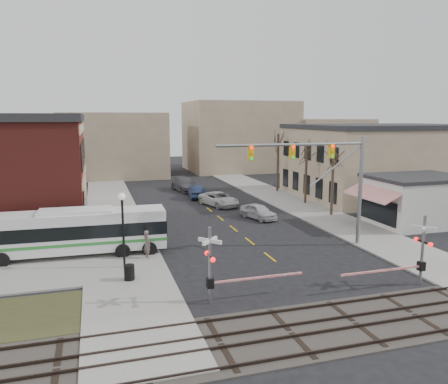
# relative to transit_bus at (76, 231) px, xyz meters

# --- Properties ---
(ground) EXTENTS (160.00, 160.00, 0.00)m
(ground) POSITION_rel_transit_bus_xyz_m (12.45, -6.03, -1.74)
(ground) COLOR black
(ground) RESTS_ON ground
(sidewalk_west) EXTENTS (5.00, 60.00, 0.12)m
(sidewalk_west) POSITION_rel_transit_bus_xyz_m (2.95, 13.97, -1.68)
(sidewalk_west) COLOR gray
(sidewalk_west) RESTS_ON ground
(sidewalk_east) EXTENTS (5.00, 60.00, 0.12)m
(sidewalk_east) POSITION_rel_transit_bus_xyz_m (21.95, 13.97, -1.68)
(sidewalk_east) COLOR gray
(sidewalk_east) RESTS_ON ground
(ballast_strip) EXTENTS (160.00, 5.00, 0.06)m
(ballast_strip) POSITION_rel_transit_bus_xyz_m (12.45, -14.03, -1.71)
(ballast_strip) COLOR #332D28
(ballast_strip) RESTS_ON ground
(rail_tracks) EXTENTS (160.00, 3.91, 0.14)m
(rail_tracks) POSITION_rel_transit_bus_xyz_m (12.45, -14.03, -1.62)
(rail_tracks) COLOR #2D231E
(rail_tracks) RESTS_ON ground
(tan_building) EXTENTS (20.30, 15.30, 8.50)m
(tan_building) POSITION_rel_transit_bus_xyz_m (34.45, 13.97, 2.52)
(tan_building) COLOR gray
(tan_building) RESTS_ON ground
(awning_shop) EXTENTS (9.74, 6.20, 4.30)m
(awning_shop) POSITION_rel_transit_bus_xyz_m (28.42, 0.97, 0.43)
(awning_shop) COLOR beige
(awning_shop) RESTS_ON ground
(tree_east_a) EXTENTS (0.28, 0.28, 6.75)m
(tree_east_a) POSITION_rel_transit_bus_xyz_m (22.95, 5.97, 1.76)
(tree_east_a) COLOR #382B21
(tree_east_a) RESTS_ON sidewalk_east
(tree_east_b) EXTENTS (0.28, 0.28, 6.30)m
(tree_east_b) POSITION_rel_transit_bus_xyz_m (23.25, 11.97, 1.53)
(tree_east_b) COLOR #382B21
(tree_east_b) RESTS_ON sidewalk_east
(tree_east_c) EXTENTS (0.28, 0.28, 7.20)m
(tree_east_c) POSITION_rel_transit_bus_xyz_m (23.45, 19.97, 1.98)
(tree_east_c) COLOR #382B21
(tree_east_c) RESTS_ON sidewalk_east
(transit_bus) EXTENTS (11.96, 2.97, 3.06)m
(transit_bus) POSITION_rel_transit_bus_xyz_m (0.00, 0.00, 0.00)
(transit_bus) COLOR silver
(transit_bus) RESTS_ON ground
(traffic_signal_mast) EXTENTS (11.05, 0.30, 8.00)m
(traffic_signal_mast) POSITION_rel_transit_bus_xyz_m (16.82, -3.15, 4.06)
(traffic_signal_mast) COLOR gray
(traffic_signal_mast) RESTS_ON ground
(rr_crossing_west) EXTENTS (5.60, 1.36, 4.00)m
(rr_crossing_west) POSITION_rel_transit_bus_xyz_m (7.09, -10.07, 0.23)
(rr_crossing_west) COLOR gray
(rr_crossing_west) RESTS_ON ground
(rr_crossing_east) EXTENTS (5.60, 1.36, 4.00)m
(rr_crossing_east) POSITION_rel_transit_bus_xyz_m (18.23, -11.01, 0.23)
(rr_crossing_east) COLOR gray
(rr_crossing_east) RESTS_ON ground
(street_lamp) EXTENTS (0.44, 0.44, 4.69)m
(street_lamp) POSITION_rel_transit_bus_xyz_m (2.88, -3.54, 1.70)
(street_lamp) COLOR black
(street_lamp) RESTS_ON sidewalk_west
(trash_bin) EXTENTS (0.60, 0.60, 0.88)m
(trash_bin) POSITION_rel_transit_bus_xyz_m (3.00, -5.82, -1.18)
(trash_bin) COLOR black
(trash_bin) RESTS_ON sidewalk_west
(car_a) EXTENTS (2.81, 4.41, 1.40)m
(car_a) POSITION_rel_transit_bus_xyz_m (15.78, 6.78, -1.04)
(car_a) COLOR #B5B5BA
(car_a) RESTS_ON ground
(car_b) EXTENTS (2.14, 4.67, 1.49)m
(car_b) POSITION_rel_transit_bus_xyz_m (12.72, 18.85, -0.99)
(car_b) COLOR #18223C
(car_b) RESTS_ON ground
(car_c) EXTENTS (3.84, 5.69, 1.45)m
(car_c) POSITION_rel_transit_bus_xyz_m (13.94, 13.65, -1.01)
(car_c) COLOR silver
(car_c) RESTS_ON ground
(car_d) EXTENTS (3.12, 5.98, 1.66)m
(car_d) POSITION_rel_transit_bus_xyz_m (12.40, 24.05, -0.91)
(car_d) COLOR #49484E
(car_d) RESTS_ON ground
(pedestrian_near) EXTENTS (0.63, 0.79, 1.87)m
(pedestrian_near) POSITION_rel_transit_bus_xyz_m (4.47, -2.10, -0.68)
(pedestrian_near) COLOR #62524E
(pedestrian_near) RESTS_ON sidewalk_west
(pedestrian_far) EXTENTS (1.08, 1.16, 1.89)m
(pedestrian_far) POSITION_rel_transit_bus_xyz_m (1.07, 0.57, -0.67)
(pedestrian_far) COLOR #3A3964
(pedestrian_far) RESTS_ON sidewalk_west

